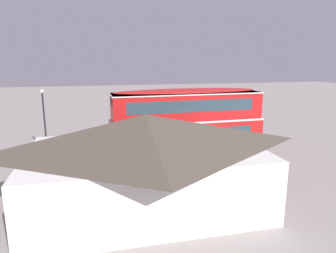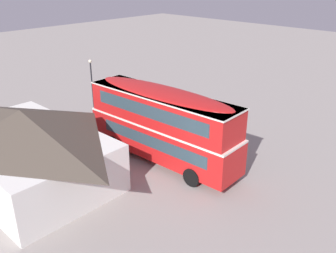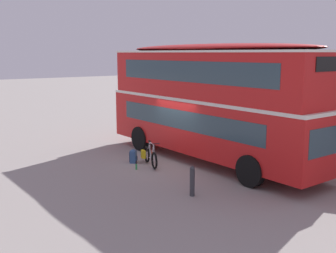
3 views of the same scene
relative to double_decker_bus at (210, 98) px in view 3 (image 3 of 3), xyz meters
The scene contains 6 objects.
ground_plane 2.92m from the double_decker_bus, 118.37° to the right, with size 120.00×120.00×0.00m, color gray.
double_decker_bus is the anchor object (origin of this frame).
touring_bicycle 3.39m from the double_decker_bus, 109.02° to the right, with size 1.70×0.65×1.00m.
backpack_on_ground 3.91m from the double_decker_bus, 119.75° to the right, with size 0.39×0.39×0.55m.
water_bottle_green_metal 4.06m from the double_decker_bus, 100.62° to the right, with size 0.07×0.07×0.26m.
kerb_bollard 4.87m from the double_decker_bus, 47.19° to the right, with size 0.16×0.16×0.97m.
Camera 3 is at (13.28, -9.82, 4.43)m, focal length 44.16 mm.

